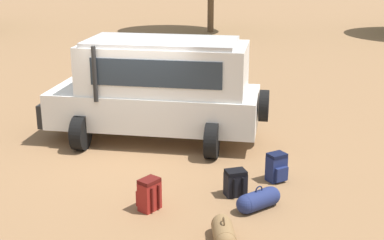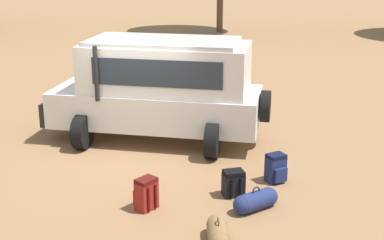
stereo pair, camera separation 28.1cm
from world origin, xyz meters
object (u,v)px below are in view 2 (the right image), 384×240
duffel_bag_low_black_case (218,233)px  backpack_beside_front_wheel (146,194)px  duffel_bag_soft_canvas (256,201)px  backpack_near_rear_wheel (276,168)px  safari_vehicle (161,87)px  backpack_cluster_center (233,183)px

duffel_bag_low_black_case → backpack_beside_front_wheel: bearing=149.9°
duffel_bag_low_black_case → duffel_bag_soft_canvas: same height
duffel_bag_low_black_case → duffel_bag_soft_canvas: size_ratio=1.12×
backpack_near_rear_wheel → backpack_beside_front_wheel: bearing=-141.0°
backpack_beside_front_wheel → duffel_bag_soft_canvas: 1.95m
safari_vehicle → duffel_bag_soft_canvas: (2.70, -3.15, -1.12)m
backpack_near_rear_wheel → duffel_bag_low_black_case: backpack_near_rear_wheel is taller
safari_vehicle → duffel_bag_soft_canvas: safari_vehicle is taller
backpack_near_rear_wheel → duffel_bag_low_black_case: 2.66m
duffel_bag_low_black_case → duffel_bag_soft_canvas: 1.35m
backpack_beside_front_wheel → backpack_cluster_center: size_ratio=1.17×
backpack_cluster_center → duffel_bag_soft_canvas: size_ratio=0.65×
backpack_near_rear_wheel → duffel_bag_low_black_case: size_ratio=0.66×
safari_vehicle → backpack_cluster_center: safari_vehicle is taller
duffel_bag_soft_canvas → backpack_cluster_center: bearing=135.7°
backpack_cluster_center → duffel_bag_soft_canvas: 0.68m
safari_vehicle → backpack_near_rear_wheel: safari_vehicle is taller
backpack_beside_front_wheel → duffel_bag_low_black_case: (1.47, -0.85, -0.11)m
backpack_cluster_center → backpack_beside_front_wheel: bearing=-147.4°
backpack_beside_front_wheel → duffel_bag_soft_canvas: (1.90, 0.43, -0.11)m
backpack_beside_front_wheel → duffel_bag_soft_canvas: backpack_beside_front_wheel is taller
safari_vehicle → backpack_beside_front_wheel: size_ratio=9.15×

